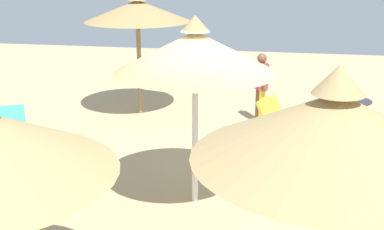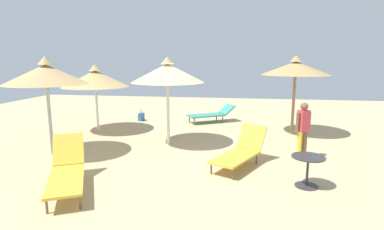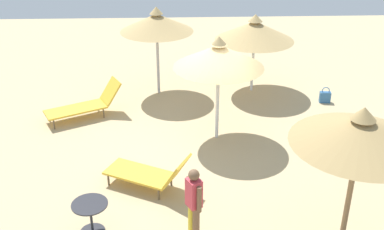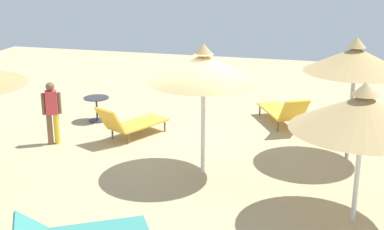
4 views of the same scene
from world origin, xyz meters
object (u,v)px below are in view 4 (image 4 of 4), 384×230
Objects in this scene: lounge_chair_front at (131,123)px; side_table_round at (97,105)px; parasol_umbrella_far_right at (356,60)px; person_standing_center at (52,110)px; parasol_umbrella_back at (203,68)px; lounge_chair_near_left at (283,111)px; parasol_umbrella_far_left at (363,112)px.

lounge_chair_front is 2.89× the size of side_table_round.
parasol_umbrella_far_right reaches higher than person_standing_center.
lounge_chair_near_left is (-3.51, 1.30, -1.80)m from parasol_umbrella_back.
parasol_umbrella_back reaches higher than lounge_chair_near_left.
side_table_round is (-4.01, -6.55, -1.47)m from parasol_umbrella_far_left.
lounge_chair_near_left is at bearing 118.32° from person_standing_center.
parasol_umbrella_back is at bearing -61.91° from parasol_umbrella_far_right.
lounge_chair_near_left is at bearing 159.73° from parasol_umbrella_back.
lounge_chair_near_left is 1.43× the size of person_standing_center.
parasol_umbrella_far_left is 1.12× the size of lounge_chair_near_left.
lounge_chair_front is (-1.61, -2.20, -1.81)m from parasol_umbrella_back.
side_table_round is at bearing -80.06° from lounge_chair_near_left.
person_standing_center is at bearing -107.20° from parasol_umbrella_far_left.
parasol_umbrella_far_left is 6.16m from lounge_chair_front.
person_standing_center is at bearing -83.22° from parasol_umbrella_far_right.
parasol_umbrella_far_right reaches higher than lounge_chair_near_left.
lounge_chair_front reaches higher than side_table_round.
person_standing_center reaches higher than lounge_chair_near_left.
parasol_umbrella_far_right is 4.00× the size of side_table_round.
parasol_umbrella_back is 4.15m from lounge_chair_near_left.
side_table_round is at bearing -127.52° from lounge_chair_front.
parasol_umbrella_far_right is at bearing 118.09° from parasol_umbrella_back.
lounge_chair_near_left is 3.20× the size of side_table_round.
person_standing_center reaches higher than side_table_round.
parasol_umbrella_back is 1.25× the size of lounge_chair_near_left.
parasol_umbrella_far_left is 3.60× the size of side_table_round.
parasol_umbrella_far_right is at bearing 89.42° from lounge_chair_front.
lounge_chair_front is 1.29× the size of person_standing_center.
parasol_umbrella_back is 1.38× the size of lounge_chair_front.
person_standing_center is (-0.75, -3.82, -1.36)m from parasol_umbrella_back.
side_table_round is at bearing -126.64° from parasol_umbrella_back.
parasol_umbrella_far_left reaches higher than person_standing_center.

